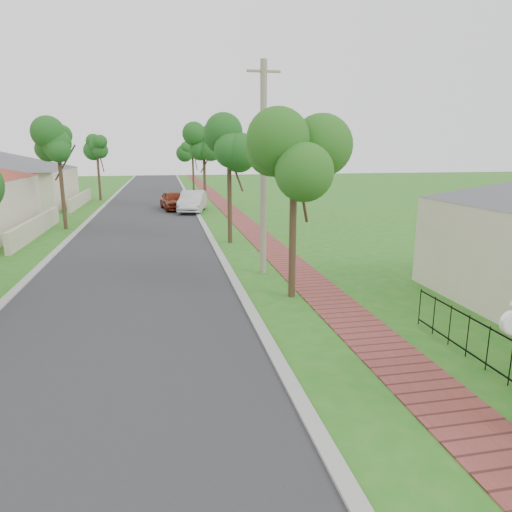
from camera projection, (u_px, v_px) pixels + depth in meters
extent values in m
plane|color=#22701A|center=(278.00, 435.00, 7.53)|extent=(160.00, 160.00, 0.00)
cube|color=#28282B|center=(142.00, 232.00, 26.05)|extent=(7.00, 120.00, 0.02)
cube|color=#9E9E99|center=(206.00, 230.00, 26.75)|extent=(0.30, 120.00, 0.10)
cube|color=#9E9E99|center=(75.00, 234.00, 25.35)|extent=(0.30, 120.00, 0.10)
cube|color=brown|center=(250.00, 228.00, 27.24)|extent=(1.50, 120.00, 0.03)
cylinder|color=black|center=(511.00, 362.00, 8.99)|extent=(0.02, 0.02, 1.00)
cylinder|color=black|center=(488.00, 348.00, 9.62)|extent=(0.02, 0.02, 1.00)
cylinder|color=black|center=(468.00, 336.00, 10.26)|extent=(0.02, 0.02, 1.00)
cylinder|color=black|center=(450.00, 325.00, 10.90)|extent=(0.02, 0.02, 1.00)
cylinder|color=black|center=(434.00, 315.00, 11.53)|extent=(0.02, 0.02, 1.00)
cylinder|color=black|center=(420.00, 307.00, 12.17)|extent=(0.02, 0.02, 1.00)
cylinder|color=#382619|center=(230.00, 198.00, 22.57)|extent=(0.22, 0.22, 4.55)
sphere|color=#124416|center=(229.00, 148.00, 22.02)|extent=(1.70, 1.70, 1.70)
cylinder|color=#382619|center=(205.00, 177.00, 35.90)|extent=(0.22, 0.22, 4.90)
sphere|color=#124416|center=(204.00, 144.00, 35.31)|extent=(1.70, 1.70, 1.70)
cylinder|color=#382619|center=(193.00, 173.00, 49.35)|extent=(0.22, 0.22, 4.20)
sphere|color=#124416|center=(193.00, 152.00, 48.84)|extent=(1.70, 1.70, 1.70)
cylinder|color=#382619|center=(62.00, 187.00, 26.54)|extent=(0.22, 0.22, 4.90)
sphere|color=#124416|center=(58.00, 141.00, 25.95)|extent=(1.70, 1.70, 1.70)
cylinder|color=#382619|center=(99.00, 175.00, 41.86)|extent=(0.22, 0.22, 4.55)
sphere|color=#124416|center=(97.00, 149.00, 41.31)|extent=(1.70, 1.70, 1.70)
cube|color=#BFB299|center=(36.00, 226.00, 24.87)|extent=(0.25, 10.00, 1.00)
cube|color=#BFB299|center=(80.00, 200.00, 38.23)|extent=(0.25, 10.00, 1.00)
imported|color=maroon|center=(173.00, 201.00, 35.53)|extent=(2.32, 4.42, 1.43)
imported|color=silver|center=(193.00, 202.00, 34.32)|extent=(2.56, 4.95, 1.55)
cylinder|color=#382619|center=(293.00, 235.00, 14.17)|extent=(0.22, 0.22, 4.02)
sphere|color=#2B671E|center=(294.00, 165.00, 13.69)|extent=(2.00, 2.00, 2.00)
cylinder|color=gray|center=(263.00, 171.00, 16.57)|extent=(0.24, 0.24, 7.64)
cube|color=gray|center=(264.00, 71.00, 15.79)|extent=(1.20, 0.08, 0.08)
cylinder|color=white|center=(512.00, 323.00, 7.21)|extent=(0.39, 0.10, 0.39)
cylinder|color=white|center=(509.00, 321.00, 7.27)|extent=(0.33, 0.01, 0.33)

